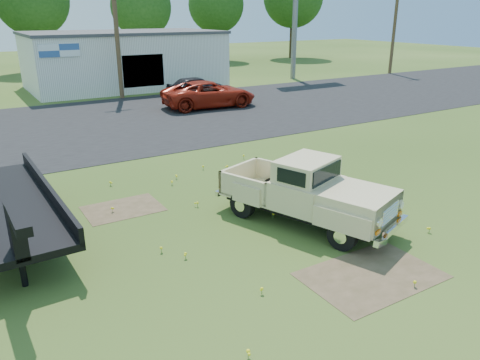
% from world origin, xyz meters
% --- Properties ---
extents(ground, '(140.00, 140.00, 0.00)m').
position_xyz_m(ground, '(0.00, 0.00, 0.00)').
color(ground, '#2D4917').
rests_on(ground, ground).
extents(asphalt_lot, '(90.00, 14.00, 0.02)m').
position_xyz_m(asphalt_lot, '(0.00, 15.00, 0.00)').
color(asphalt_lot, black).
rests_on(asphalt_lot, ground).
extents(dirt_patch_a, '(3.00, 2.00, 0.01)m').
position_xyz_m(dirt_patch_a, '(1.50, -3.00, 0.00)').
color(dirt_patch_a, '#4D4129').
rests_on(dirt_patch_a, ground).
extents(dirt_patch_b, '(2.20, 1.60, 0.01)m').
position_xyz_m(dirt_patch_b, '(-2.00, 3.50, 0.00)').
color(dirt_patch_b, '#4D4129').
rests_on(dirt_patch_b, ground).
extents(commercial_building, '(14.20, 8.20, 4.15)m').
position_xyz_m(commercial_building, '(6.00, 26.99, 2.10)').
color(commercial_building, '#BBBAB6').
rests_on(commercial_building, ground).
extents(utility_pole_mid, '(1.60, 0.30, 9.00)m').
position_xyz_m(utility_pole_mid, '(4.00, 22.00, 4.60)').
color(utility_pole_mid, '#4F3B24').
rests_on(utility_pole_mid, ground).
extents(utility_pole_east, '(1.60, 0.30, 9.00)m').
position_xyz_m(utility_pole_east, '(30.00, 22.00, 4.60)').
color(utility_pole_east, '#4F3B24').
rests_on(utility_pole_east, ground).
extents(treeline_e, '(6.08, 6.08, 9.04)m').
position_xyz_m(treeline_e, '(12.00, 39.00, 5.98)').
color(treeline_e, '#362518').
rests_on(treeline_e, ground).
extents(treeline_f, '(6.40, 6.40, 9.52)m').
position_xyz_m(treeline_f, '(22.00, 41.50, 6.30)').
color(treeline_f, '#362518').
rests_on(treeline_f, ground).
extents(vintage_pickup_truck, '(3.58, 5.44, 1.84)m').
position_xyz_m(vintage_pickup_truck, '(1.99, -0.02, 0.92)').
color(vintage_pickup_truck, tan).
rests_on(vintage_pickup_truck, ground).
extents(flatbed_trailer, '(2.62, 7.33, 1.98)m').
position_xyz_m(flatbed_trailer, '(-5.17, 3.30, 0.99)').
color(flatbed_trailer, black).
rests_on(flatbed_trailer, ground).
extents(red_pickup, '(5.87, 3.07, 1.58)m').
position_xyz_m(red_pickup, '(7.54, 16.09, 0.79)').
color(red_pickup, maroon).
rests_on(red_pickup, ground).
extents(dark_sedan, '(4.20, 2.03, 1.38)m').
position_xyz_m(dark_sedan, '(8.55, 19.96, 0.69)').
color(dark_sedan, black).
rests_on(dark_sedan, ground).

